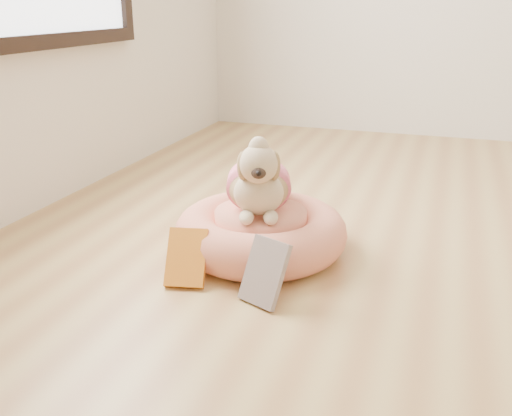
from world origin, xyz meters
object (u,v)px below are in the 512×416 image
(dog, at_px, (259,170))
(book_yellow, at_px, (187,258))
(pet_bed, at_px, (261,232))
(book_white, at_px, (265,272))

(dog, bearing_deg, book_yellow, -133.61)
(pet_bed, bearing_deg, book_yellow, -117.28)
(pet_bed, bearing_deg, dog, 145.39)
(pet_bed, relative_size, dog, 1.53)
(pet_bed, distance_m, book_yellow, 0.32)
(pet_bed, height_order, book_white, book_white)
(book_yellow, bearing_deg, book_white, -20.99)
(pet_bed, distance_m, book_white, 0.34)
(dog, height_order, book_white, dog)
(book_white, bearing_deg, dog, 133.83)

